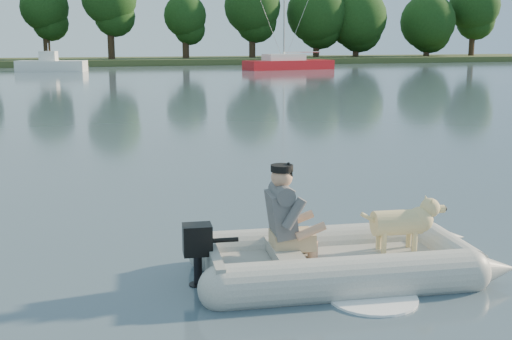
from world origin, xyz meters
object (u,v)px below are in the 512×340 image
object	(u,v)px
man	(283,211)
motorboat	(51,58)
dog	(397,227)
sailboat	(288,64)
dinghy	(345,225)

from	to	relation	value
man	motorboat	distance (m)	48.54
dog	motorboat	xyz separation A→B (m)	(-3.58, 48.64, 0.57)
dog	sailboat	world-z (taller)	sailboat
man	dog	distance (m)	1.32
dinghy	sailboat	world-z (taller)	sailboat
dog	sailboat	bearing A→B (deg)	78.05
dog	motorboat	size ratio (longest dim) A/B	0.16
dinghy	sailboat	size ratio (longest dim) A/B	0.42
dog	motorboat	distance (m)	48.78
man	sailboat	bearing A→B (deg)	76.56
dog	motorboat	bearing A→B (deg)	101.11
man	sailboat	world-z (taller)	sailboat
dinghy	man	size ratio (longest dim) A/B	4.29
man	dog	world-z (taller)	man
dinghy	dog	xyz separation A→B (m)	(0.63, -0.03, -0.07)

